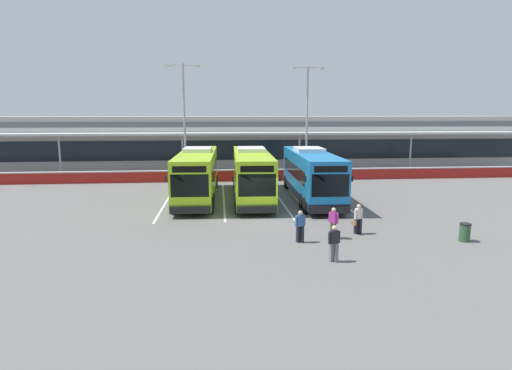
% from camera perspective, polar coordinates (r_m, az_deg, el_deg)
% --- Properties ---
extents(ground_plane, '(200.00, 200.00, 0.00)m').
position_cam_1_polar(ground_plane, '(25.13, 0.50, -4.77)').
color(ground_plane, '#605E5B').
extents(terminal_building, '(70.00, 13.00, 6.00)m').
position_cam_1_polar(terminal_building, '(51.26, -2.47, 6.14)').
color(terminal_building, '#B7B7B2').
rests_on(terminal_building, ground).
extents(red_barrier_wall, '(60.00, 0.40, 1.10)m').
position_cam_1_polar(red_barrier_wall, '(39.20, -1.59, 1.37)').
color(red_barrier_wall, maroon).
rests_on(red_barrier_wall, ground).
extents(coach_bus_leftmost, '(3.13, 12.21, 3.78)m').
position_cam_1_polar(coach_bus_leftmost, '(31.12, -8.12, 1.34)').
color(coach_bus_leftmost, '#9ED11E').
rests_on(coach_bus_leftmost, ground).
extents(coach_bus_left_centre, '(3.13, 12.21, 3.78)m').
position_cam_1_polar(coach_bus_left_centre, '(30.97, -0.59, 1.40)').
color(coach_bus_left_centre, '#9ED11E').
rests_on(coach_bus_left_centre, ground).
extents(coach_bus_centre, '(3.13, 12.21, 3.78)m').
position_cam_1_polar(coach_bus_centre, '(31.15, 7.61, 1.36)').
color(coach_bus_centre, '#1972B7').
rests_on(coach_bus_centre, ground).
extents(bay_stripe_far_west, '(0.14, 13.00, 0.01)m').
position_cam_1_polar(bay_stripe_far_west, '(31.10, -12.25, -2.13)').
color(bay_stripe_far_west, silver).
rests_on(bay_stripe_far_west, ground).
extents(bay_stripe_west, '(0.14, 13.00, 0.01)m').
position_cam_1_polar(bay_stripe_west, '(30.86, -4.49, -2.03)').
color(bay_stripe_west, silver).
rests_on(bay_stripe_west, ground).
extents(bay_stripe_mid_west, '(0.14, 13.00, 0.01)m').
position_cam_1_polar(bay_stripe_mid_west, '(31.18, 3.26, -1.89)').
color(bay_stripe_mid_west, silver).
rests_on(bay_stripe_mid_west, ground).
extents(bay_stripe_centre, '(0.14, 13.00, 0.01)m').
position_cam_1_polar(bay_stripe_centre, '(32.06, 10.71, -1.72)').
color(bay_stripe_centre, silver).
rests_on(bay_stripe_centre, ground).
extents(pedestrian_with_handbag, '(0.64, 0.44, 1.62)m').
position_cam_1_polar(pedestrian_with_handbag, '(22.60, 13.95, -4.50)').
color(pedestrian_with_handbag, black).
rests_on(pedestrian_with_handbag, ground).
extents(pedestrian_in_dark_coat, '(0.54, 0.29, 1.62)m').
position_cam_1_polar(pedestrian_in_dark_coat, '(18.24, 10.76, -7.80)').
color(pedestrian_in_dark_coat, slate).
rests_on(pedestrian_in_dark_coat, ground).
extents(pedestrian_child, '(0.53, 0.32, 1.62)m').
position_cam_1_polar(pedestrian_child, '(20.64, 6.14, -5.58)').
color(pedestrian_child, black).
rests_on(pedestrian_child, ground).
extents(pedestrian_near_bin, '(0.43, 0.46, 1.62)m').
position_cam_1_polar(pedestrian_near_bin, '(21.54, 10.67, -5.04)').
color(pedestrian_near_bin, '#4C4238').
rests_on(pedestrian_near_bin, ground).
extents(lamp_post_west, '(3.24, 0.28, 11.00)m').
position_cam_1_polar(lamp_post_west, '(40.53, -9.91, 9.65)').
color(lamp_post_west, '#9E9EA3').
rests_on(lamp_post_west, ground).
extents(lamp_post_centre, '(3.24, 0.28, 11.00)m').
position_cam_1_polar(lamp_post_centre, '(42.31, 7.09, 9.72)').
color(lamp_post_centre, '#9E9EA3').
rests_on(lamp_post_centre, ground).
extents(litter_bin, '(0.54, 0.54, 0.93)m').
position_cam_1_polar(litter_bin, '(23.32, 26.95, -5.85)').
color(litter_bin, '#2D5133').
rests_on(litter_bin, ground).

